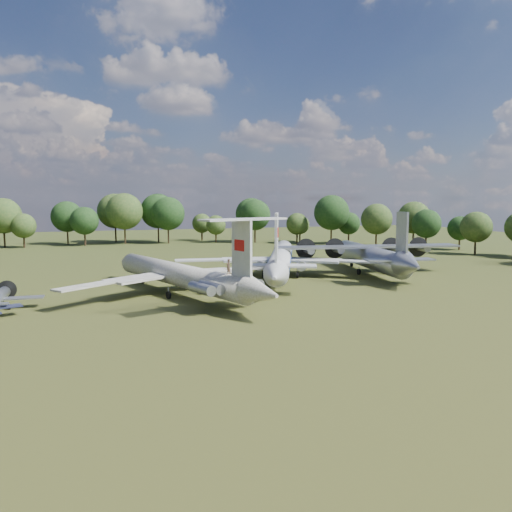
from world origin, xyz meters
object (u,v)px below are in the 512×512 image
object	(u,v)px
an12_transport	(370,260)
il62_airliner	(179,279)
person_on_il62	(228,267)
tu104_jet	(281,263)

from	to	relation	value
an12_transport	il62_airliner	bearing A→B (deg)	-157.08
an12_transport	person_on_il62	size ratio (longest dim) A/B	20.33
il62_airliner	person_on_il62	world-z (taller)	person_on_il62
an12_transport	tu104_jet	bearing A→B (deg)	-175.66
tu104_jet	il62_airliner	bearing A→B (deg)	-128.81
tu104_jet	an12_transport	distance (m)	17.13
tu104_jet	person_on_il62	bearing A→B (deg)	-101.63
il62_airliner	tu104_jet	world-z (taller)	tu104_jet
tu104_jet	person_on_il62	xyz separation A→B (m)	(-15.62, -22.46, 2.97)
an12_transport	person_on_il62	world-z (taller)	person_on_il62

